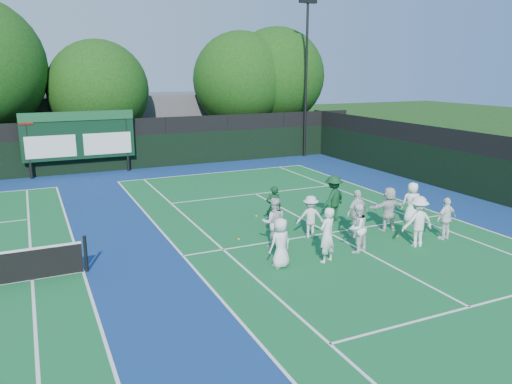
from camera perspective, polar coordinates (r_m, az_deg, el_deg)
name	(u,v)px	position (r m, az deg, el deg)	size (l,w,h in m)	color
ground	(345,242)	(17.56, 10.12, -5.60)	(120.00, 120.00, 0.00)	#153A0F
court_apron	(167,259)	(16.03, -10.13, -7.51)	(34.00, 32.00, 0.01)	navy
near_court	(329,233)	(18.34, 8.35, -4.65)	(11.05, 23.85, 0.01)	#135D2C
back_fence	(98,149)	(30.06, -17.64, 4.74)	(34.00, 0.08, 3.00)	black
divider_fence_right	(508,175)	(24.01, 26.81, 1.73)	(0.08, 32.00, 3.00)	black
scoreboard	(79,136)	(29.43, -19.61, 6.05)	(6.00, 0.21, 3.55)	black
clubhouse	(138,122)	(38.46, -13.35, 7.84)	(18.00, 6.00, 4.00)	#545459
light_pole_right	(307,61)	(33.86, 5.80, 14.66)	(1.20, 0.30, 10.12)	black
tree_c	(101,93)	(33.42, -17.30, 10.80)	(6.19, 6.19, 7.61)	#301D0D
tree_d	(242,82)	(36.01, -1.59, 12.43)	(6.66, 6.66, 8.40)	#301D0D
tree_e	(278,79)	(37.20, 2.49, 12.82)	(6.91, 6.91, 8.76)	#301D0D
tennis_ball_1	(356,207)	(21.77, 11.41, -1.74)	(0.07, 0.07, 0.07)	yellow
tennis_ball_3	(239,239)	(17.44, -1.99, -5.41)	(0.07, 0.07, 0.07)	yellow
tennis_ball_4	(256,216)	(20.11, 0.05, -2.76)	(0.07, 0.07, 0.07)	yellow
tennis_ball_5	(397,236)	(18.42, 15.83, -4.88)	(0.07, 0.07, 0.07)	yellow
player_front_0	(281,243)	(14.91, 2.82, -5.83)	(0.75, 0.49, 1.53)	white
player_front_1	(327,235)	(15.41, 8.12, -4.90)	(0.63, 0.41, 1.73)	white
player_front_2	(357,228)	(16.44, 11.47, -4.05)	(0.79, 0.61, 1.62)	white
player_front_3	(418,222)	(17.44, 18.00, -3.23)	(1.12, 0.64, 1.73)	white
player_front_4	(446,219)	(18.52, 20.91, -2.86)	(0.88, 0.37, 1.50)	white
player_back_0	(274,222)	(16.59, 2.04, -3.49)	(0.82, 0.64, 1.69)	silver
player_back_1	(310,217)	(17.62, 6.24, -2.82)	(0.97, 0.56, 1.51)	silver
player_back_2	(357,213)	(17.92, 11.48, -2.40)	(1.00, 0.42, 1.71)	silver
player_back_3	(389,209)	(18.90, 14.93, -1.87)	(1.51, 0.48, 1.63)	silver
player_back_4	(412,202)	(20.15, 17.39, -1.15)	(0.77, 0.50, 1.58)	white
coach_left	(274,207)	(18.59, 2.03, -1.71)	(0.58, 0.38, 1.60)	#0E3319
coach_right	(333,199)	(19.56, 8.84, -0.75)	(1.18, 0.68, 1.82)	#103C1E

